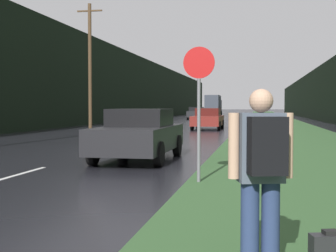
% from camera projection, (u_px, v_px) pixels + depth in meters
% --- Properties ---
extents(grass_verge, '(6.00, 240.00, 0.02)m').
position_uv_depth(grass_verge, '(276.00, 125.00, 40.35)').
color(grass_verge, '#33562D').
rests_on(grass_verge, ground_plane).
extents(lane_stripe_b, '(0.12, 3.00, 0.01)m').
position_uv_depth(lane_stripe_b, '(14.00, 176.00, 10.50)').
color(lane_stripe_b, silver).
rests_on(lane_stripe_b, ground_plane).
extents(lane_stripe_c, '(0.12, 3.00, 0.01)m').
position_uv_depth(lane_stripe_c, '(110.00, 148.00, 17.36)').
color(lane_stripe_c, silver).
rests_on(lane_stripe_c, ground_plane).
extents(lane_stripe_d, '(0.12, 3.00, 0.01)m').
position_uv_depth(lane_stripe_d, '(152.00, 137.00, 24.23)').
color(lane_stripe_d, silver).
rests_on(lane_stripe_d, ground_plane).
extents(treeline_far_side, '(2.00, 140.00, 7.79)m').
position_uv_depth(treeline_far_side, '(121.00, 86.00, 53.19)').
color(treeline_far_side, black).
rests_on(treeline_far_side, ground_plane).
extents(treeline_near_side, '(2.00, 140.00, 6.05)m').
position_uv_depth(treeline_near_side, '(332.00, 93.00, 48.90)').
color(treeline_near_side, black).
rests_on(treeline_near_side, ground_plane).
extents(utility_pole_far, '(1.80, 0.24, 8.69)m').
position_uv_depth(utility_pole_far, '(90.00, 65.00, 32.46)').
color(utility_pole_far, '#4C3823').
rests_on(utility_pole_far, ground_plane).
extents(stop_sign, '(0.64, 0.07, 2.77)m').
position_uv_depth(stop_sign, '(199.00, 101.00, 9.47)').
color(stop_sign, slate).
rests_on(stop_sign, ground_plane).
extents(hitchhiker_with_backpack, '(0.58, 0.49, 1.71)m').
position_uv_depth(hitchhiker_with_backpack, '(262.00, 170.00, 4.19)').
color(hitchhiker_with_backpack, navy).
rests_on(hitchhiker_with_backpack, ground_plane).
extents(car_passing_near, '(1.99, 4.52, 1.49)m').
position_uv_depth(car_passing_near, '(139.00, 134.00, 13.65)').
color(car_passing_near, black).
rests_on(car_passing_near, ground_plane).
extents(car_passing_far, '(1.99, 4.75, 1.46)m').
position_uv_depth(car_passing_far, '(208.00, 119.00, 32.43)').
color(car_passing_far, maroon).
rests_on(car_passing_far, ground_plane).
extents(car_oncoming, '(2.04, 4.04, 1.52)m').
position_uv_depth(car_oncoming, '(197.00, 113.00, 56.99)').
color(car_oncoming, black).
rests_on(car_oncoming, ground_plane).
extents(delivery_truck, '(2.41, 7.97, 3.47)m').
position_uv_depth(delivery_truck, '(213.00, 105.00, 78.54)').
color(delivery_truck, black).
rests_on(delivery_truck, ground_plane).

